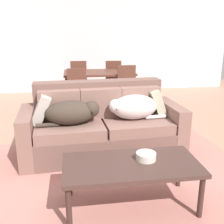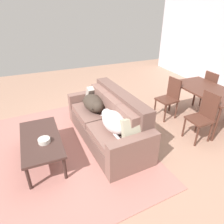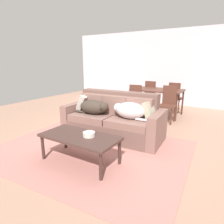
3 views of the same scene
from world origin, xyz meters
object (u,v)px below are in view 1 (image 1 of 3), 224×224
(throw_pillow_by_right_arm, at_px, (156,102))
(dog_on_left_cushion, at_px, (72,112))
(couch, at_px, (102,126))
(dog_on_right_cushion, at_px, (133,107))
(throw_pillow_by_left_arm, at_px, (41,108))
(coffee_table, at_px, (131,168))
(dining_table, at_px, (99,75))
(dining_chair_near_right, at_px, (127,88))
(dining_chair_near_left, at_px, (78,91))
(dining_chair_far_left, at_px, (79,79))
(dining_chair_far_right, at_px, (113,79))
(bowl_on_coffee_table, at_px, (146,156))

(throw_pillow_by_right_arm, bearing_deg, dog_on_left_cushion, -167.31)
(couch, xyz_separation_m, dog_on_right_cushion, (0.41, -0.08, 0.28))
(dog_on_left_cushion, distance_m, dog_on_right_cushion, 0.80)
(throw_pillow_by_left_arm, height_order, coffee_table, throw_pillow_by_left_arm)
(throw_pillow_by_right_arm, relative_size, coffee_table, 0.30)
(couch, xyz_separation_m, throw_pillow_by_right_arm, (0.78, 0.10, 0.29))
(dog_on_right_cushion, relative_size, dining_table, 0.52)
(dining_chair_near_right, bearing_deg, throw_pillow_by_right_arm, -87.84)
(dog_on_right_cushion, bearing_deg, dining_chair_near_right, 77.37)
(couch, height_order, dog_on_right_cushion, couch)
(couch, height_order, dining_table, couch)
(coffee_table, distance_m, dining_chair_near_left, 2.90)
(throw_pillow_by_right_arm, distance_m, dining_chair_near_left, 1.85)
(dog_on_left_cushion, relative_size, dining_chair_near_left, 0.86)
(throw_pillow_by_right_arm, bearing_deg, throw_pillow_by_left_arm, -176.39)
(dog_on_right_cushion, xyz_separation_m, throw_pillow_by_right_arm, (0.37, 0.18, 0.01))
(dining_chair_far_left, bearing_deg, dining_chair_near_left, 87.74)
(throw_pillow_by_right_arm, distance_m, coffee_table, 1.53)
(dining_chair_near_left, distance_m, dining_chair_far_left, 1.22)
(dining_chair_near_right, distance_m, dining_chair_far_left, 1.49)
(coffee_table, height_order, dining_chair_far_right, dining_chair_far_right)
(throw_pillow_by_right_arm, relative_size, dining_chair_far_right, 0.40)
(dog_on_right_cushion, relative_size, dining_chair_near_right, 0.80)
(throw_pillow_by_left_arm, distance_m, dining_chair_far_right, 3.12)
(couch, distance_m, throw_pillow_by_right_arm, 0.84)
(coffee_table, height_order, bowl_on_coffee_table, bowl_on_coffee_table)
(dog_on_left_cushion, bearing_deg, dining_chair_near_left, 83.04)
(bowl_on_coffee_table, height_order, dining_table, dining_table)
(dining_chair_far_left, bearing_deg, dog_on_right_cushion, 102.70)
(dog_on_right_cushion, xyz_separation_m, throw_pillow_by_left_arm, (-1.20, 0.08, 0.01))
(dog_on_left_cushion, distance_m, dining_chair_near_left, 1.78)
(throw_pillow_by_right_arm, bearing_deg, dining_chair_far_right, 94.32)
(coffee_table, bearing_deg, couch, 96.17)
(dining_chair_near_right, bearing_deg, couch, -113.97)
(coffee_table, xyz_separation_m, dining_chair_far_right, (0.44, 4.07, 0.11))
(throw_pillow_by_right_arm, bearing_deg, bowl_on_coffee_table, -110.55)
(couch, height_order, throw_pillow_by_left_arm, couch)
(dog_on_left_cushion, xyz_separation_m, throw_pillow_by_left_arm, (-0.40, 0.16, 0.02))
(bowl_on_coffee_table, distance_m, dining_chair_near_right, 2.89)
(dog_on_right_cushion, bearing_deg, throw_pillow_by_left_arm, 172.58)
(bowl_on_coffee_table, height_order, dining_chair_near_right, dining_chair_near_right)
(dog_on_left_cushion, distance_m, dining_chair_far_left, 3.00)
(dog_on_left_cushion, distance_m, throw_pillow_by_right_arm, 1.20)
(dining_chair_near_left, bearing_deg, bowl_on_coffee_table, -85.73)
(dog_on_right_cushion, bearing_deg, dining_chair_far_right, 83.14)
(dog_on_left_cushion, height_order, dining_chair_near_left, dining_chair_near_left)
(couch, xyz_separation_m, dining_chair_far_right, (0.58, 2.80, 0.15))
(dining_table, xyz_separation_m, dining_chair_far_right, (0.39, 0.59, -0.19))
(dog_on_right_cushion, relative_size, throw_pillow_by_right_arm, 2.01)
(dog_on_left_cushion, bearing_deg, dog_on_right_cushion, 2.42)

